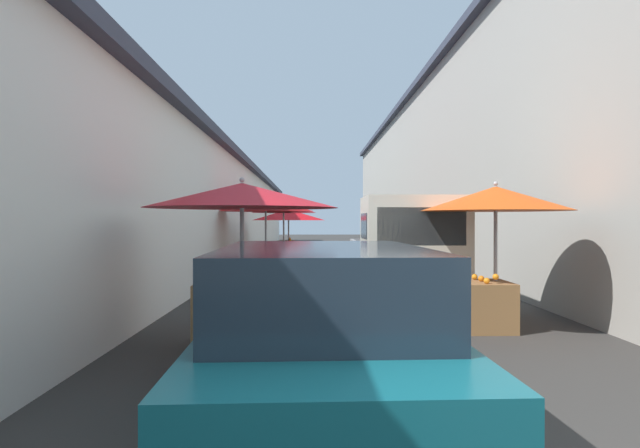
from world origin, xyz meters
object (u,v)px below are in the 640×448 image
object	(u,v)px
hatchback_car	(322,336)
parked_scooter	(431,270)
fruit_stall_far_right	(494,219)
fruit_stall_near_right	(284,216)
fruit_stall_near_left	(288,220)
vendor_by_crates	(407,246)
delivery_truck	(406,252)
fruit_stall_far_left	(266,211)
fruit_stall_mid_lane	(239,218)

from	to	relation	value
hatchback_car	parked_scooter	bearing A→B (deg)	-18.76
fruit_stall_far_right	hatchback_car	bearing A→B (deg)	144.15
parked_scooter	fruit_stall_near_right	bearing A→B (deg)	38.84
fruit_stall_near_left	fruit_stall_near_right	world-z (taller)	fruit_stall_near_right
vendor_by_crates	fruit_stall_near_right	bearing A→B (deg)	42.83
delivery_truck	parked_scooter	distance (m)	2.89
hatchback_car	parked_scooter	xyz separation A→B (m)	(8.43, -2.86, -0.29)
delivery_truck	fruit_stall_far_left	bearing A→B (deg)	31.22
vendor_by_crates	fruit_stall_mid_lane	bearing A→B (deg)	152.83
vendor_by_crates	parked_scooter	bearing A→B (deg)	-159.44
fruit_stall_near_left	vendor_by_crates	xyz separation A→B (m)	(-6.61, -3.42, -0.66)
vendor_by_crates	fruit_stall_far_left	bearing A→B (deg)	68.76
delivery_truck	vendor_by_crates	bearing A→B (deg)	-11.01
delivery_truck	fruit_stall_far_right	bearing A→B (deg)	-155.42
fruit_stall_far_left	fruit_stall_mid_lane	world-z (taller)	fruit_stall_far_left
fruit_stall_far_left	vendor_by_crates	xyz separation A→B (m)	(-1.49, -3.83, -0.94)
hatchback_car	fruit_stall_mid_lane	bearing A→B (deg)	20.92
fruit_stall_far_right	fruit_stall_near_right	world-z (taller)	fruit_stall_near_right
fruit_stall_near_right	delivery_truck	distance (m)	7.88
fruit_stall_far_right	vendor_by_crates	size ratio (longest dim) A/B	1.34
fruit_stall_near_left	delivery_truck	world-z (taller)	fruit_stall_near_left
parked_scooter	delivery_truck	bearing A→B (deg)	157.03
fruit_stall_near_left	fruit_stall_near_right	size ratio (longest dim) A/B	1.21
vendor_by_crates	parked_scooter	size ratio (longest dim) A/B	1.00
fruit_stall_mid_lane	hatchback_car	world-z (taller)	fruit_stall_mid_lane
fruit_stall_near_right	vendor_by_crates	world-z (taller)	fruit_stall_near_right
fruit_stall_mid_lane	parked_scooter	bearing A→B (deg)	-34.02
fruit_stall_mid_lane	hatchback_car	xyz separation A→B (m)	(-2.68, -1.02, -0.95)
delivery_truck	fruit_stall_mid_lane	bearing A→B (deg)	138.55
fruit_stall_far_left	hatchback_car	xyz separation A→B (m)	(-10.97, -1.36, -1.20)
fruit_stall_far_left	vendor_by_crates	world-z (taller)	fruit_stall_far_left
fruit_stall_far_left	vendor_by_crates	size ratio (longest dim) A/B	1.63
hatchback_car	vendor_by_crates	world-z (taller)	vendor_by_crates
fruit_stall_near_left	hatchback_car	distance (m)	16.14
fruit_stall_far_left	delivery_truck	world-z (taller)	fruit_stall_far_left
fruit_stall_far_left	delivery_truck	bearing A→B (deg)	-148.78
fruit_stall_near_right	delivery_truck	bearing A→B (deg)	-159.72
fruit_stall_mid_lane	hatchback_car	size ratio (longest dim) A/B	0.63
fruit_stall_near_right	fruit_stall_mid_lane	bearing A→B (deg)	179.66
fruit_stall_near_left	fruit_stall_mid_lane	distance (m)	13.41
fruit_stall_far_left	fruit_stall_near_right	xyz separation A→B (m)	(2.21, -0.40, -0.13)
fruit_stall_far_right	fruit_stall_near_right	xyz separation A→B (m)	(9.43, 3.67, 0.13)
fruit_stall_mid_lane	vendor_by_crates	xyz separation A→B (m)	(6.81, -3.49, -0.69)
delivery_truck	vendor_by_crates	world-z (taller)	delivery_truck
hatchback_car	fruit_stall_far_right	bearing A→B (deg)	-35.85
fruit_stall_near_left	fruit_stall_far_left	xyz separation A→B (m)	(-5.12, 0.42, 0.28)
fruit_stall_near_right	parked_scooter	xyz separation A→B (m)	(-4.75, -3.82, -1.36)
fruit_stall_far_right	hatchback_car	world-z (taller)	fruit_stall_far_right
fruit_stall_near_left	fruit_stall_mid_lane	world-z (taller)	fruit_stall_mid_lane
fruit_stall_near_left	parked_scooter	size ratio (longest dim) A/B	1.69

